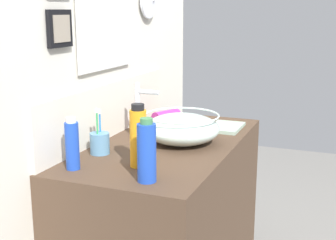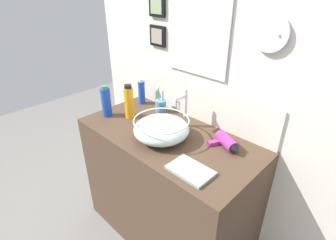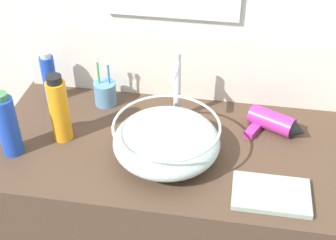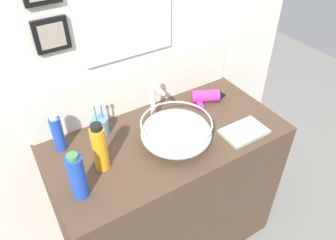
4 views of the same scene
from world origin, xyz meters
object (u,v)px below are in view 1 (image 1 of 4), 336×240
Objects in this scene: glass_bowl_sink at (182,128)px; shampoo_bottle at (138,137)px; faucet at (140,107)px; hand_towel at (226,127)px; toothbrush_cup at (100,143)px; hair_drier at (169,117)px; soap_dispenser at (72,145)px; lotion_bottle at (147,152)px.

shampoo_bottle reaches higher than glass_bowl_sink.
hand_towel is at bearing -44.31° from faucet.
hand_towel is (0.67, -0.16, -0.11)m from shampoo_bottle.
toothbrush_cup is 0.81× the size of shampoo_bottle.
toothbrush_cup is 0.24m from shampoo_bottle.
soap_dispenser reaches higher than hair_drier.
faucet is (-0.00, 0.20, 0.08)m from glass_bowl_sink.
shampoo_bottle is (-0.35, -0.16, -0.03)m from faucet.
shampoo_bottle is at bearing -167.59° from hair_drier.
hair_drier is (0.33, -0.01, -0.11)m from faucet.
glass_bowl_sink is 1.49× the size of lotion_bottle.
lotion_bottle is 0.16m from shampoo_bottle.
hair_drier is (0.33, 0.19, -0.04)m from glass_bowl_sink.
hand_towel is at bearing -32.13° from toothbrush_cup.
glass_bowl_sink is 0.36m from shampoo_bottle.
hair_drier is at bearing 16.66° from lotion_bottle.
toothbrush_cup is at bearing 54.62° from lotion_bottle.
glass_bowl_sink is at bearing -149.98° from hair_drier.
shampoo_bottle is at bearing 166.94° from hand_towel.
glass_bowl_sink is 0.35m from hand_towel.
faucet is at bearing 24.13° from shampoo_bottle.
glass_bowl_sink is at bearing -43.69° from toothbrush_cup.
lotion_bottle is at bearing -152.56° from faucet.
soap_dispenser is 0.82× the size of shampoo_bottle.
toothbrush_cup reaches higher than hand_towel.
toothbrush_cup is 0.21m from soap_dispenser.
hair_drier is 1.08× the size of toothbrush_cup.
faucet is 1.08× the size of shampoo_bottle.
toothbrush_cup is (-0.27, 0.25, -0.02)m from glass_bowl_sink.
hair_drier reaches higher than hand_towel.
soap_dispenser is at bearing 87.02° from lotion_bottle.
toothbrush_cup is at bearing 174.06° from hair_drier.
shampoo_bottle is at bearing -111.92° from toothbrush_cup.
lotion_bottle is (-0.02, -0.30, 0.01)m from soap_dispenser.
lotion_bottle is at bearing -125.38° from toothbrush_cup.
soap_dispenser is (-0.47, 0.05, -0.05)m from faucet.
hand_towel is at bearing -13.06° from shampoo_bottle.
lotion_bottle is at bearing -92.98° from soap_dispenser.
glass_bowl_sink is at bearing -6.72° from shampoo_bottle.
shampoo_bottle is (0.12, -0.21, 0.02)m from soap_dispenser.
faucet is 0.39m from shampoo_bottle.
shampoo_bottle is at bearing 35.34° from lotion_bottle.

